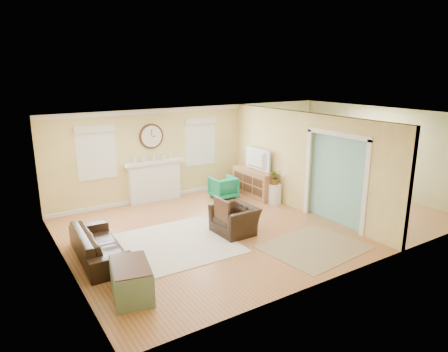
{
  "coord_description": "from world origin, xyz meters",
  "views": [
    {
      "loc": [
        -5.72,
        -7.4,
        3.62
      ],
      "look_at": [
        -0.8,
        0.3,
        1.2
      ],
      "focal_mm": 32.0,
      "sensor_mm": 36.0,
      "label": 1
    }
  ],
  "objects_px": {
    "eames_chair": "(235,220)",
    "credenza": "(255,183)",
    "dining_table": "(329,190)",
    "sofa": "(99,244)",
    "green_chair": "(223,187)"
  },
  "relations": [
    {
      "from": "green_chair",
      "to": "credenza",
      "type": "distance_m",
      "value": 0.96
    },
    {
      "from": "sofa",
      "to": "green_chair",
      "type": "bearing_deg",
      "value": -62.17
    },
    {
      "from": "sofa",
      "to": "credenza",
      "type": "relative_size",
      "value": 1.29
    },
    {
      "from": "eames_chair",
      "to": "dining_table",
      "type": "bearing_deg",
      "value": 96.24
    },
    {
      "from": "green_chair",
      "to": "eames_chair",
      "type": "bearing_deg",
      "value": 65.8
    },
    {
      "from": "credenza",
      "to": "sofa",
      "type": "bearing_deg",
      "value": -162.03
    },
    {
      "from": "sofa",
      "to": "credenza",
      "type": "bearing_deg",
      "value": -69.58
    },
    {
      "from": "credenza",
      "to": "dining_table",
      "type": "distance_m",
      "value": 2.14
    },
    {
      "from": "dining_table",
      "to": "eames_chair",
      "type": "bearing_deg",
      "value": 83.8
    },
    {
      "from": "dining_table",
      "to": "sofa",
      "type": "bearing_deg",
      "value": 77.2
    },
    {
      "from": "green_chair",
      "to": "credenza",
      "type": "relative_size",
      "value": 0.44
    },
    {
      "from": "eames_chair",
      "to": "credenza",
      "type": "height_order",
      "value": "credenza"
    },
    {
      "from": "eames_chair",
      "to": "green_chair",
      "type": "bearing_deg",
      "value": 152.0
    },
    {
      "from": "eames_chair",
      "to": "green_chair",
      "type": "relative_size",
      "value": 1.39
    },
    {
      "from": "eames_chair",
      "to": "dining_table",
      "type": "distance_m",
      "value": 3.6
    }
  ]
}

